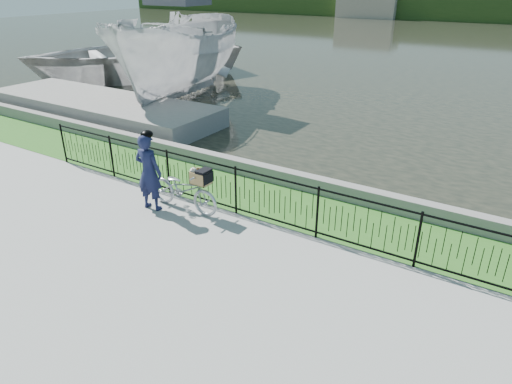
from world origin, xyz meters
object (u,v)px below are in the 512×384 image
Objects in this scene: bicycle_rig at (184,189)px; boat_far at (134,55)px; boat_near at (181,55)px; cyclist at (149,171)px; dock at (101,107)px.

boat_far reaches higher than bicycle_rig.
boat_near is 6.57m from boat_far.
boat_near reaches higher than bicycle_rig.
cyclist is at bearing -151.13° from bicycle_rig.
cyclist is 0.14× the size of boat_far.
boat_far reaches higher than cyclist.
bicycle_rig reaches higher than dock.
dock is at bearing -110.77° from boat_near.
dock is 3.95m from boat_near.
cyclist is at bearing -53.81° from boat_near.
cyclist is (7.20, -4.73, 0.58)m from dock.
cyclist reaches higher than dock.
bicycle_rig is at bearing -28.92° from dock.
dock is 7.80m from boat_far.
boat_near is at bearing 126.19° from cyclist.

